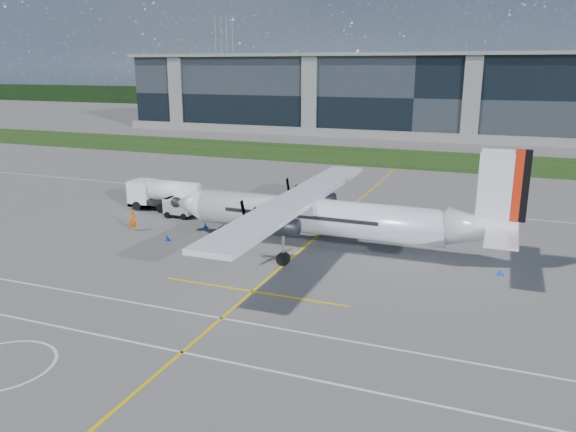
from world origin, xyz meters
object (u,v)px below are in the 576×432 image
fuel_tanker_truck (161,195)px  safety_cone_nose_port (167,238)px  pylon_west (225,61)px  safety_cone_nose_stbd (205,225)px  safety_cone_stbdwing (350,203)px  baggage_tug (180,208)px  ground_crew_person (133,220)px  safety_cone_tail (501,272)px  turboprop_aircraft (330,197)px

fuel_tanker_truck → safety_cone_nose_port: fuel_tanker_truck is taller
fuel_tanker_truck → safety_cone_nose_port: 10.19m
pylon_west → safety_cone_nose_stbd: bearing=-63.1°
safety_cone_stbdwing → safety_cone_nose_stbd: bearing=-127.3°
pylon_west → baggage_tug: size_ratio=10.72×
safety_cone_nose_stbd → safety_cone_stbdwing: (9.22, 12.10, 0.00)m
fuel_tanker_truck → ground_crew_person: bearing=-74.9°
safety_cone_tail → fuel_tanker_truck: bearing=167.6°
turboprop_aircraft → safety_cone_nose_stbd: bearing=170.2°
pylon_west → turboprop_aircraft: pylon_west is taller
baggage_tug → safety_cone_tail: bearing=-10.4°
ground_crew_person → safety_cone_stbdwing: 20.79m
safety_cone_stbdwing → pylon_west: bearing=121.9°
fuel_tanker_truck → safety_cone_nose_stbd: (6.93, -3.95, -1.18)m
baggage_tug → safety_cone_nose_port: baggage_tug is taller
safety_cone_nose_stbd → safety_cone_tail: bearing=-6.7°
ground_crew_person → safety_cone_nose_port: 4.33m
pylon_west → fuel_tanker_truck: (66.55, -140.94, -13.57)m
fuel_tanker_truck → safety_cone_nose_stbd: bearing=-29.7°
pylon_west → fuel_tanker_truck: pylon_west is taller
ground_crew_person → safety_cone_stbdwing: (14.28, 15.09, -0.73)m
turboprop_aircraft → safety_cone_stbdwing: (-2.26, 14.09, -3.83)m
safety_cone_nose_port → safety_cone_stbdwing: same height
fuel_tanker_truck → baggage_tug: bearing=-28.6°
turboprop_aircraft → safety_cone_tail: 12.56m
safety_cone_nose_port → safety_cone_tail: same height
turboprop_aircraft → fuel_tanker_truck: bearing=162.1°
pylon_west → fuel_tanker_truck: size_ratio=3.93×
safety_cone_nose_port → safety_cone_tail: (24.40, 1.50, 0.00)m
fuel_tanker_truck → ground_crew_person: fuel_tanker_truck is taller
turboprop_aircraft → ground_crew_person: turboprop_aircraft is taller
safety_cone_nose_port → safety_cone_tail: bearing=3.5°
baggage_tug → safety_cone_nose_port: size_ratio=5.60×
safety_cone_nose_port → safety_cone_nose_stbd: (0.98, 4.24, 0.00)m
safety_cone_tail → turboprop_aircraft: bearing=176.4°
pylon_west → safety_cone_stbdwing: size_ratio=60.00×
safety_cone_nose_port → fuel_tanker_truck: bearing=126.0°
safety_cone_nose_port → safety_cone_tail: size_ratio=1.00×
pylon_west → safety_cone_nose_port: pylon_west is taller
pylon_west → safety_cone_stbdwing: bearing=-58.1°
baggage_tug → safety_cone_nose_port: bearing=-66.0°
baggage_tug → safety_cone_stbdwing: bearing=36.8°
safety_cone_nose_stbd → safety_cone_tail: 23.58m
pylon_west → safety_cone_tail: pylon_west is taller
turboprop_aircraft → safety_cone_nose_port: turboprop_aircraft is taller
safety_cone_tail → baggage_tug: bearing=169.6°
pylon_west → safety_cone_nose_stbd: (73.47, -144.89, -14.75)m
safety_cone_nose_port → safety_cone_nose_stbd: bearing=77.0°
ground_crew_person → pylon_west: bearing=57.5°
safety_cone_stbdwing → ground_crew_person: bearing=-133.4°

